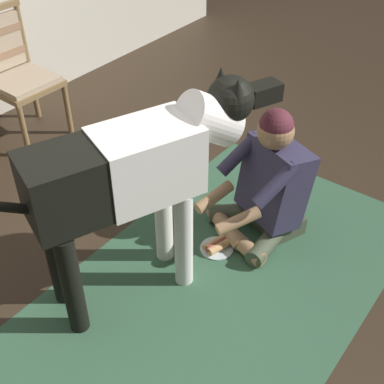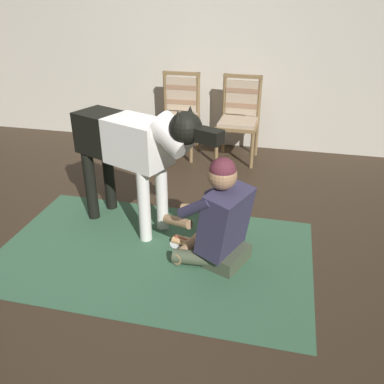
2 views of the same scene
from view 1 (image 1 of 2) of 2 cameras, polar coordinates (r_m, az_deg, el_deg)
name	(u,v)px [view 1 (image 1 of 2)]	position (r m, az deg, el deg)	size (l,w,h in m)	color
ground_plane	(170,298)	(2.95, -2.45, -11.42)	(12.73, 12.73, 0.00)	#33261A
area_rug	(223,281)	(3.03, 3.42, -9.61)	(2.47, 1.50, 0.01)	#335A40
dining_chair_right_of_pair	(14,69)	(4.25, -18.79, 12.53)	(0.47, 0.48, 0.98)	olive
person_sitting_on_floor	(267,186)	(3.15, 8.19, 0.69)	(0.71, 0.61, 0.86)	#424C37
large_dog	(138,172)	(2.54, -5.92, 2.21)	(1.45, 0.70, 1.15)	white
hot_dog_on_plate	(217,246)	(3.20, 2.71, -5.89)	(0.20, 0.20, 0.06)	silver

